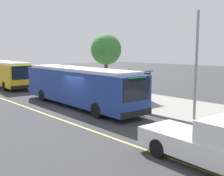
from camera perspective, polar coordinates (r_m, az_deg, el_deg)
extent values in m
plane|color=#38383A|center=(19.98, -6.94, -4.67)|extent=(120.00, 120.00, 0.00)
cube|color=gray|center=(23.79, 5.09, -2.45)|extent=(44.00, 6.40, 0.15)
cube|color=#E0D64C|center=(18.87, -12.50, -5.53)|extent=(36.00, 0.14, 0.01)
cube|color=navy|center=(21.36, -6.81, 0.36)|extent=(12.55, 2.87, 2.40)
cube|color=silver|center=(21.23, -6.87, 3.84)|extent=(11.54, 2.59, 0.20)
cube|color=black|center=(16.44, 5.10, -0.30)|extent=(0.10, 2.17, 1.34)
cube|color=black|center=(22.05, -4.01, 1.38)|extent=(10.98, 0.33, 1.06)
cube|color=yellow|center=(22.22, -3.97, -1.87)|extent=(11.86, 0.34, 0.28)
cube|color=#26D83F|center=(16.37, 5.13, 1.73)|extent=(0.07, 1.40, 0.24)
cube|color=black|center=(16.70, 5.07, -5.25)|extent=(0.14, 2.50, 0.36)
cylinder|color=black|center=(19.19, 2.47, -3.61)|extent=(1.01, 0.31, 1.00)
cylinder|color=black|center=(17.75, -3.08, -4.55)|extent=(1.01, 0.31, 1.00)
cylinder|color=black|center=(25.26, -9.20, -0.95)|extent=(1.01, 0.31, 1.00)
cylinder|color=black|center=(24.19, -13.91, -1.46)|extent=(1.01, 0.31, 1.00)
cube|color=gold|center=(35.47, -20.97, 2.83)|extent=(12.09, 3.39, 2.40)
cube|color=silver|center=(35.39, -21.07, 4.93)|extent=(11.11, 3.07, 0.20)
cube|color=black|center=(29.75, -17.77, 2.96)|extent=(0.19, 2.16, 1.34)
cube|color=black|center=(35.82, -19.01, 3.43)|extent=(10.48, 0.78, 1.06)
cube|color=black|center=(35.93, -18.91, 1.41)|extent=(11.31, 0.83, 0.28)
cube|color=#26D83F|center=(29.70, -17.81, 4.09)|extent=(0.13, 1.40, 0.24)
cube|color=black|center=(29.88, -17.64, 0.18)|extent=(0.26, 2.50, 0.36)
cylinder|color=black|center=(32.42, -17.08, 0.72)|extent=(1.02, 0.35, 1.00)
cylinder|color=black|center=(31.71, -21.00, 0.39)|extent=(1.02, 0.35, 1.00)
cylinder|color=black|center=(39.30, -20.74, 1.73)|extent=(1.02, 0.35, 1.00)
cube|color=white|center=(11.26, 18.78, -11.34)|extent=(5.49, 2.27, 0.75)
cylinder|color=black|center=(12.93, 14.82, -10.06)|extent=(0.77, 0.28, 0.76)
cylinder|color=black|center=(11.60, 9.35, -11.99)|extent=(0.77, 0.28, 0.76)
cylinder|color=#333338|center=(23.07, 7.74, 0.39)|extent=(0.10, 0.10, 2.40)
cylinder|color=#333338|center=(22.11, 5.52, 0.11)|extent=(0.10, 0.10, 2.40)
cylinder|color=#333338|center=(24.84, 3.22, 0.97)|extent=(0.10, 0.10, 2.40)
cylinder|color=#333338|center=(23.96, 0.99, 0.73)|extent=(0.10, 0.10, 2.40)
cube|color=#333338|center=(23.35, 4.33, 3.59)|extent=(2.90, 1.60, 0.08)
cube|color=#4C606B|center=(23.94, 5.39, 0.69)|extent=(2.47, 0.04, 2.16)
cube|color=navy|center=(24.40, 2.12, 0.74)|extent=(0.06, 1.11, 1.82)
cube|color=brown|center=(23.76, 4.49, -1.17)|extent=(1.60, 0.44, 0.06)
cube|color=brown|center=(23.89, 4.90, -0.45)|extent=(1.60, 0.05, 0.44)
cube|color=#333338|center=(24.30, 3.27, -1.50)|extent=(0.08, 0.40, 0.45)
cube|color=#333338|center=(23.31, 5.75, -1.93)|extent=(0.08, 0.40, 0.45)
cylinder|color=#333338|center=(20.56, 3.73, 0.11)|extent=(0.07, 0.07, 2.80)
cube|color=white|center=(20.43, 3.72, 3.17)|extent=(0.44, 0.03, 0.56)
cube|color=red|center=(20.42, 3.69, 3.16)|extent=(0.40, 0.01, 0.16)
cylinder|color=#282D47|center=(21.33, 6.28, -2.29)|extent=(0.14, 0.14, 0.85)
cylinder|color=#282D47|center=(21.20, 5.95, -2.35)|extent=(0.14, 0.14, 0.85)
cube|color=#338C4C|center=(21.15, 6.14, -0.36)|extent=(0.24, 0.40, 0.62)
sphere|color=tan|center=(21.09, 6.16, 0.77)|extent=(0.22, 0.22, 0.22)
cylinder|color=brown|center=(28.55, -1.20, 2.49)|extent=(0.36, 0.36, 3.02)
sphere|color=#387A33|center=(28.43, -1.22, 7.85)|extent=(3.08, 3.08, 3.08)
cylinder|color=gray|center=(17.19, 16.78, 4.33)|extent=(0.16, 0.16, 6.40)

